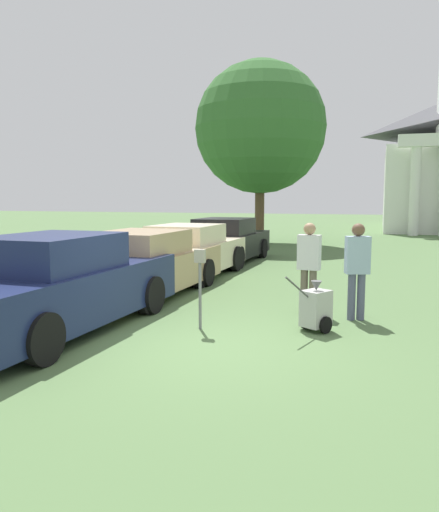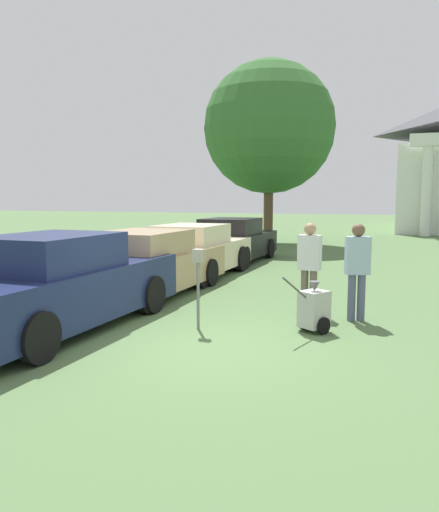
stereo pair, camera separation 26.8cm
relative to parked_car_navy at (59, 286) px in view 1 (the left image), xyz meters
The scene contains 10 objects.
ground_plane 2.53m from the parked_car_navy, ahead, with size 120.00×120.00×0.00m, color #517042.
parked_car_navy is the anchor object (origin of this frame).
parked_car_tan 3.09m from the parked_car_navy, 90.00° to the left, with size 2.08×5.21×1.47m.
parked_car_cream 5.87m from the parked_car_navy, 90.00° to the left, with size 2.05×4.86×1.46m.
parked_car_black 9.35m from the parked_car_navy, 90.00° to the left, with size 2.11×4.87×1.50m.
parking_meter 2.33m from the parked_car_navy, 20.07° to the left, with size 0.18×0.09×1.35m.
person_worker 4.55m from the parked_car_navy, 34.33° to the left, with size 0.44×0.27×1.73m.
person_supervisor 5.18m from the parked_car_navy, 25.93° to the left, with size 0.47×0.34×1.75m.
equipment_cart 4.26m from the parked_car_navy, 17.33° to the left, with size 0.68×0.94×1.00m.
shade_tree 16.86m from the parked_car_navy, 91.58° to the left, with size 6.08×6.08×8.46m.
Camera 1 is at (2.60, -6.85, 2.21)m, focal length 35.00 mm.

